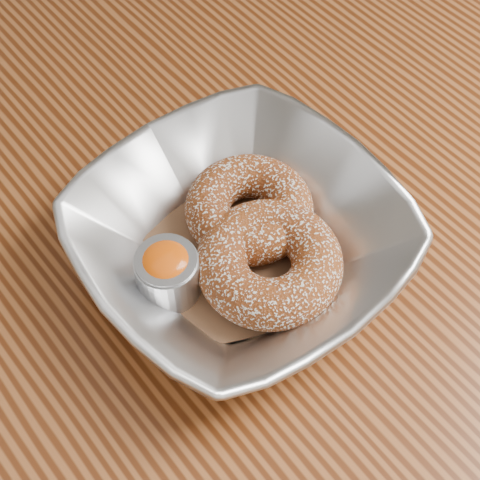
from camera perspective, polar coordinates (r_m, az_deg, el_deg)
table at (r=0.69m, az=-8.38°, el=-4.86°), size 1.20×0.80×0.75m
serving_bowl at (r=0.57m, az=-0.00°, el=0.00°), size 0.24×0.24×0.06m
parchment at (r=0.58m, az=-0.00°, el=-1.16°), size 0.19×0.19×0.00m
donut_back at (r=0.59m, az=0.72°, el=2.45°), size 0.12×0.12×0.04m
donut_front at (r=0.56m, az=2.30°, el=-1.79°), size 0.12×0.12×0.04m
ramekin at (r=0.55m, az=-5.65°, el=-2.52°), size 0.05×0.05×0.05m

